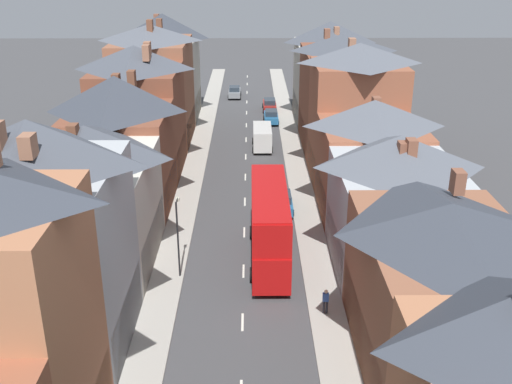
{
  "coord_description": "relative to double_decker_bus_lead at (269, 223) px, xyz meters",
  "views": [
    {
      "loc": [
        0.52,
        -17.76,
        20.58
      ],
      "look_at": [
        0.95,
        28.09,
        1.7
      ],
      "focal_mm": 42.0,
      "sensor_mm": 36.0,
      "label": 1
    }
  ],
  "objects": [
    {
      "name": "car_near_blue",
      "position": [
        1.31,
        35.42,
        -1.98
      ],
      "size": [
        1.9,
        4.21,
        1.66
      ],
      "color": "#236093",
      "rests_on": "ground"
    },
    {
      "name": "street_lamp",
      "position": [
        -6.04,
        -2.31,
        0.43
      ],
      "size": [
        0.2,
        1.12,
        5.5
      ],
      "color": "black",
      "rests_on": "ground"
    },
    {
      "name": "double_decker_bus_lead",
      "position": [
        0.0,
        0.0,
        0.0
      ],
      "size": [
        2.74,
        10.8,
        5.3
      ],
      "color": "#B70F0F",
      "rests_on": "ground"
    },
    {
      "name": "car_near_silver",
      "position": [
        1.31,
        8.45,
        -1.99
      ],
      "size": [
        1.9,
        4.26,
        1.64
      ],
      "color": "#236093",
      "rests_on": "ground"
    },
    {
      "name": "car_parked_left_a",
      "position": [
        1.31,
        41.47,
        -2.0
      ],
      "size": [
        1.9,
        4.57,
        1.61
      ],
      "color": "maroon",
      "rests_on": "ground"
    },
    {
      "name": "centre_line_dashes",
      "position": [
        -1.79,
        16.35,
        -2.81
      ],
      "size": [
        0.14,
        97.8,
        0.01
      ],
      "color": "silver",
      "rests_on": "ground"
    },
    {
      "name": "pavement_left",
      "position": [
        -6.89,
        18.35,
        -2.75
      ],
      "size": [
        2.2,
        104.0,
        0.14
      ],
      "primitive_type": "cube",
      "color": "#A8A399",
      "rests_on": "ground"
    },
    {
      "name": "car_parked_right_a",
      "position": [
        -3.59,
        49.07,
        -1.98
      ],
      "size": [
        1.9,
        4.12,
        1.66
      ],
      "color": "gray",
      "rests_on": "ground"
    },
    {
      "name": "terrace_row_left",
      "position": [
        -11.98,
        6.15,
        3.2
      ],
      "size": [
        8.0,
        75.43,
        14.31
      ],
      "color": "#935138",
      "rests_on": "ground"
    },
    {
      "name": "pedestrian_mid_left",
      "position": [
        3.17,
        -6.95,
        -1.78
      ],
      "size": [
        0.36,
        0.22,
        1.61
      ],
      "color": "#23232D",
      "rests_on": "pavement_right"
    },
    {
      "name": "terrace_row_right",
      "position": [
        8.39,
        6.31,
        2.64
      ],
      "size": [
        8.0,
        74.71,
        12.95
      ],
      "color": "#ADB2B7",
      "rests_on": "ground"
    },
    {
      "name": "pavement_right",
      "position": [
        3.31,
        18.35,
        -2.75
      ],
      "size": [
        2.2,
        104.0,
        0.14
      ],
      "primitive_type": "cube",
      "color": "#A8A399",
      "rests_on": "ground"
    },
    {
      "name": "delivery_van",
      "position": [
        0.01,
        25.16,
        -1.48
      ],
      "size": [
        2.2,
        5.2,
        2.41
      ],
      "color": "silver",
      "rests_on": "ground"
    }
  ]
}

